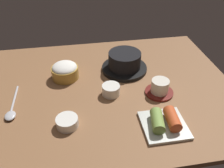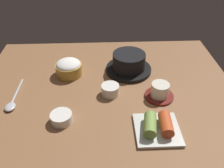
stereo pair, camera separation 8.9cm
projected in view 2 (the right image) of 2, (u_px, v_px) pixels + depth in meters
dining_table at (107, 89)px, 93.06cm from camera, size 100.00×76.00×2.00cm
stone_pot at (129, 63)px, 99.51cm from camera, size 19.18×19.18×8.17cm
rice_bowl at (69, 67)px, 97.60cm from camera, size 10.84×10.84×6.69cm
tea_cup_with_saucer at (160, 91)px, 86.29cm from camera, size 10.62×10.62×5.79cm
banchan_cup_center at (110, 90)px, 87.94cm from camera, size 6.65×6.65×3.90cm
kimchi_plate at (158, 127)px, 73.40cm from camera, size 13.93×13.93×4.90cm
side_bowl_near at (61, 117)px, 76.84cm from camera, size 7.10×7.10×3.15cm
spoon at (12, 102)px, 84.58cm from camera, size 3.60×18.83×1.35cm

